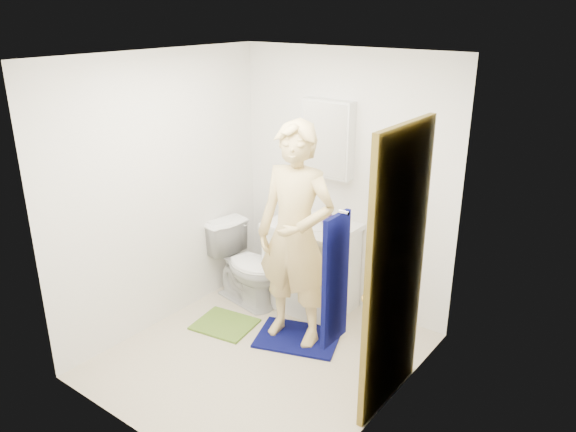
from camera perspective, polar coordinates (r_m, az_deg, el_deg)
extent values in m
cube|color=beige|center=(4.81, -2.57, -14.03)|extent=(2.20, 2.40, 0.02)
cube|color=white|center=(3.97, -3.15, 16.07)|extent=(2.20, 2.40, 0.02)
cube|color=white|center=(5.17, 5.76, 3.41)|extent=(2.20, 0.02, 2.40)
cube|color=white|center=(3.48, -15.72, -6.20)|extent=(2.20, 0.02, 2.40)
cube|color=white|center=(4.98, -12.72, 2.32)|extent=(0.02, 2.40, 2.40)
cube|color=white|center=(3.68, 10.63, -4.20)|extent=(0.02, 2.40, 2.40)
cube|color=white|center=(5.31, 2.40, -5.32)|extent=(0.75, 0.55, 0.80)
cube|color=white|center=(5.14, 2.47, -1.06)|extent=(0.79, 0.59, 0.05)
cylinder|color=white|center=(5.13, 2.47, -0.90)|extent=(0.40, 0.40, 0.03)
cylinder|color=silver|center=(5.25, 3.60, 0.39)|extent=(0.03, 0.03, 0.12)
cube|color=white|center=(5.09, 4.06, 7.84)|extent=(0.50, 0.12, 0.70)
cube|color=white|center=(5.04, 3.67, 7.71)|extent=(0.46, 0.01, 0.66)
cube|color=olive|center=(3.90, 10.88, -5.62)|extent=(0.05, 0.80, 2.05)
sphere|color=gold|center=(3.69, 7.98, -8.31)|extent=(0.07, 0.07, 0.07)
cube|color=#080B4D|center=(3.24, 4.82, -6.50)|extent=(0.03, 0.24, 0.80)
cylinder|color=silver|center=(3.05, 5.69, 0.33)|extent=(0.06, 0.02, 0.02)
imported|color=white|center=(5.42, -4.26, -4.96)|extent=(0.82, 0.56, 0.77)
cube|color=#080B4D|center=(4.99, 1.00, -12.27)|extent=(0.82, 0.70, 0.02)
cube|color=olive|center=(5.21, -6.44, -10.88)|extent=(0.58, 0.51, 0.02)
imported|color=#CA5E67|center=(5.21, -0.06, 0.66)|extent=(0.09, 0.09, 0.19)
imported|color=#624190|center=(5.10, 4.02, -0.41)|extent=(0.12, 0.12, 0.09)
imported|color=#E2C47F|center=(4.56, 0.79, -2.03)|extent=(0.74, 0.53, 1.89)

